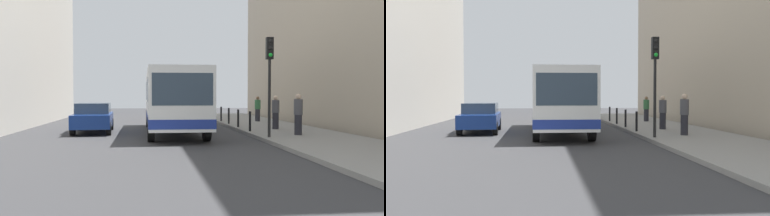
# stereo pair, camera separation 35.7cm
# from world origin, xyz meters

# --- Properties ---
(ground_plane) EXTENTS (80.00, 80.00, 0.00)m
(ground_plane) POSITION_xyz_m (0.00, 0.00, 0.00)
(ground_plane) COLOR #38383A
(sidewalk) EXTENTS (4.40, 40.00, 0.15)m
(sidewalk) POSITION_xyz_m (5.40, 0.00, 0.07)
(sidewalk) COLOR gray
(sidewalk) RESTS_ON ground
(bus) EXTENTS (2.61, 11.04, 3.00)m
(bus) POSITION_xyz_m (-0.20, 2.27, 1.73)
(bus) COLOR white
(bus) RESTS_ON ground
(car_beside_bus) EXTENTS (2.01, 4.47, 1.48)m
(car_beside_bus) POSITION_xyz_m (-4.12, 2.70, 0.78)
(car_beside_bus) COLOR navy
(car_beside_bus) RESTS_ON ground
(car_behind_bus) EXTENTS (2.09, 4.51, 1.48)m
(car_behind_bus) POSITION_xyz_m (0.30, 11.64, 0.78)
(car_behind_bus) COLOR maroon
(car_behind_bus) RESTS_ON ground
(traffic_light) EXTENTS (0.28, 0.33, 4.10)m
(traffic_light) POSITION_xyz_m (3.55, -1.85, 3.01)
(traffic_light) COLOR black
(traffic_light) RESTS_ON sidewalk
(bollard_near) EXTENTS (0.11, 0.11, 0.95)m
(bollard_near) POSITION_xyz_m (3.45, 0.98, 0.62)
(bollard_near) COLOR black
(bollard_near) RESTS_ON sidewalk
(bollard_mid) EXTENTS (0.11, 0.11, 0.95)m
(bollard_mid) POSITION_xyz_m (3.45, 3.58, 0.62)
(bollard_mid) COLOR black
(bollard_mid) RESTS_ON sidewalk
(bollard_far) EXTENTS (0.11, 0.11, 0.95)m
(bollard_far) POSITION_xyz_m (3.45, 6.18, 0.62)
(bollard_far) COLOR black
(bollard_far) RESTS_ON sidewalk
(bollard_farthest) EXTENTS (0.11, 0.11, 0.95)m
(bollard_farthest) POSITION_xyz_m (3.45, 8.77, 0.62)
(bollard_farthest) COLOR black
(bollard_farthest) RESTS_ON sidewalk
(pedestrian_near_signal) EXTENTS (0.38, 0.38, 1.79)m
(pedestrian_near_signal) POSITION_xyz_m (5.07, -1.07, 1.05)
(pedestrian_near_signal) COLOR #26262D
(pedestrian_near_signal) RESTS_ON sidewalk
(pedestrian_mid_sidewalk) EXTENTS (0.38, 0.38, 1.71)m
(pedestrian_mid_sidewalk) POSITION_xyz_m (5.05, 2.06, 1.00)
(pedestrian_mid_sidewalk) COLOR #26262D
(pedestrian_mid_sidewalk) RESTS_ON sidewalk
(pedestrian_far_sidewalk) EXTENTS (0.38, 0.38, 1.63)m
(pedestrian_far_sidewalk) POSITION_xyz_m (5.80, 8.30, 0.96)
(pedestrian_far_sidewalk) COLOR #26262D
(pedestrian_far_sidewalk) RESTS_ON sidewalk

